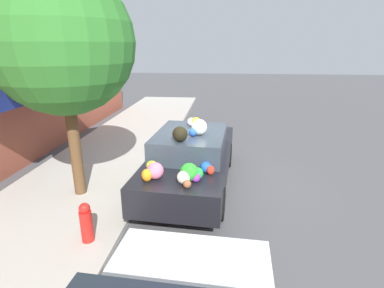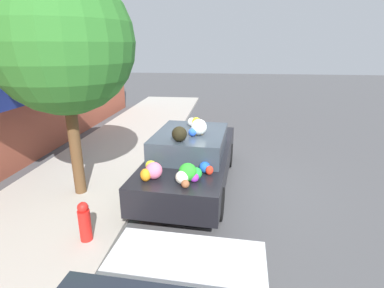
{
  "view_description": "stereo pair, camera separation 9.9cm",
  "coord_description": "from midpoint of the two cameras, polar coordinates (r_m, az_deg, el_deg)",
  "views": [
    {
      "loc": [
        -6.53,
        -0.6,
        3.22
      ],
      "look_at": [
        0.0,
        0.08,
        1.04
      ],
      "focal_mm": 28.0,
      "sensor_mm": 36.0,
      "label": 1
    },
    {
      "loc": [
        -6.52,
        -0.7,
        3.22
      ],
      "look_at": [
        0.0,
        0.08,
        1.04
      ],
      "focal_mm": 28.0,
      "sensor_mm": 36.0,
      "label": 2
    }
  ],
  "objects": [
    {
      "name": "ground_plane",
      "position": [
        7.3,
        0.23,
        -7.8
      ],
      "size": [
        60.0,
        60.0,
        0.0
      ],
      "primitive_type": "plane",
      "color": "#4C4C4F"
    },
    {
      "name": "sidewalk_curb",
      "position": [
        7.99,
        -19.53,
        -6.13
      ],
      "size": [
        24.0,
        3.2,
        0.1
      ],
      "color": "#B2ADA3",
      "rests_on": "ground"
    },
    {
      "name": "street_tree",
      "position": [
        6.48,
        -24.02,
        17.18
      ],
      "size": [
        2.78,
        2.78,
        4.55
      ],
      "color": "brown",
      "rests_on": "sidewalk_curb"
    },
    {
      "name": "fire_hydrant",
      "position": [
        5.38,
        -20.02,
        -13.87
      ],
      "size": [
        0.2,
        0.2,
        0.7
      ],
      "color": "red",
      "rests_on": "sidewalk_curb"
    },
    {
      "name": "art_car",
      "position": [
        6.96,
        -0.5,
        -2.49
      ],
      "size": [
        4.49,
        1.99,
        1.72
      ],
      "rotation": [
        0.0,
        0.0,
        -0.07
      ],
      "color": "black",
      "rests_on": "ground"
    }
  ]
}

